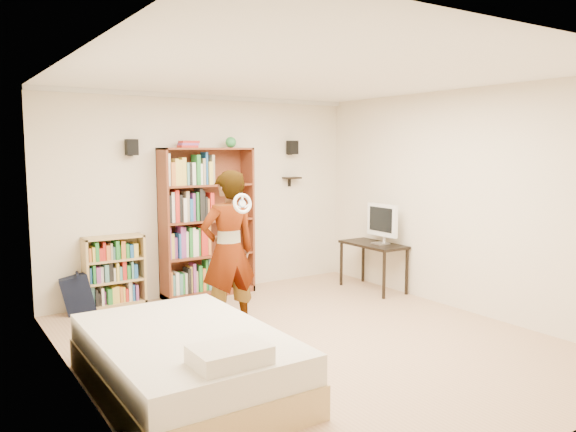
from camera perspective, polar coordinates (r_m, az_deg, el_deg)
name	(u,v)px	position (r m, az deg, el deg)	size (l,w,h in m)	color
ground	(312,342)	(5.93, 2.46, -12.69)	(4.50, 5.00, 0.01)	tan
room_shell	(313,171)	(5.59, 2.55, 4.58)	(4.52, 5.02, 2.71)	beige
crown_molding	(313,78)	(5.63, 2.60, 13.86)	(4.50, 5.00, 0.06)	silver
speaker_left	(132,147)	(7.28, -15.60, 6.74)	(0.14, 0.12, 0.20)	black
speaker_right	(292,147)	(8.33, 0.45, 6.98)	(0.14, 0.12, 0.20)	black
wall_shelf	(292,178)	(8.35, 0.41, 3.89)	(0.25, 0.16, 0.03)	black
tall_bookshelf	(207,222)	(7.62, -8.19, -0.64)	(1.26, 0.37, 2.00)	brown
low_bookshelf	(114,272)	(7.33, -17.22, -5.49)	(0.73, 0.27, 0.91)	tan
computer_desk	(373,266)	(8.02, 8.62, -5.09)	(0.49, 0.97, 0.66)	black
imac	(381,224)	(7.88, 9.43, -0.82)	(0.11, 0.56, 0.56)	white
daybed	(186,354)	(4.80, -10.37, -13.64)	(1.37, 2.11, 0.62)	silver
person	(228,251)	(6.14, -6.08, -3.56)	(0.64, 0.42, 1.75)	black
wii_wheel	(242,204)	(5.77, -4.66, 1.27)	(0.21, 0.21, 0.04)	white
navy_bag	(78,294)	(7.24, -20.57, -7.46)	(0.37, 0.24, 0.49)	black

